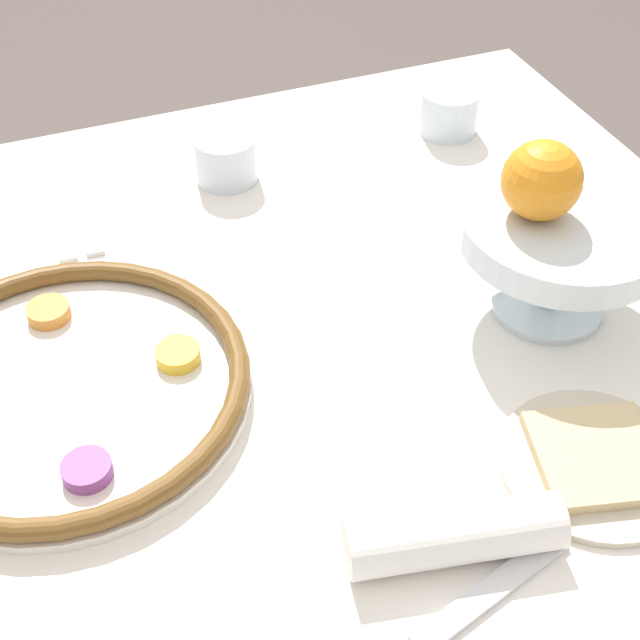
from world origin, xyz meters
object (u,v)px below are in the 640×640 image
napkin_roll (455,535)px  seder_plate (67,385)px  cup_mid (449,111)px  orange_fruit (542,180)px  bread_plate (595,461)px  fruit_stand (562,238)px  cup_near (226,158)px

napkin_roll → seder_plate: bearing=132.7°
cup_mid → orange_fruit: bearing=-105.0°
cup_mid → bread_plate: bearing=-104.1°
bread_plate → napkin_roll: bearing=-168.4°
fruit_stand → orange_fruit: size_ratio=2.67×
fruit_stand → cup_mid: (0.06, 0.35, -0.06)m
seder_plate → bread_plate: seder_plate is taller
seder_plate → napkin_roll: (0.26, -0.28, 0.01)m
orange_fruit → cup_mid: bearing=75.0°
fruit_stand → cup_mid: size_ratio=2.65×
bread_plate → seder_plate: bearing=149.0°
bread_plate → cup_near: 0.57m
seder_plate → fruit_stand: fruit_stand is taller
cup_near → cup_mid: same height
cup_near → cup_mid: size_ratio=1.00×
cup_mid → fruit_stand: bearing=-100.5°
bread_plate → cup_mid: bearing=75.9°
seder_plate → napkin_roll: napkin_roll is taller
napkin_roll → bread_plate: bearing=11.6°
bread_plate → fruit_stand: bearing=69.6°
fruit_stand → napkin_roll: 0.32m
orange_fruit → bread_plate: 0.26m
cup_near → cup_mid: bearing=0.4°
fruit_stand → bread_plate: (-0.07, -0.19, -0.08)m
cup_near → napkin_roll: bearing=-88.7°
orange_fruit → napkin_roll: 0.34m
fruit_stand → cup_near: bearing=124.4°
seder_plate → cup_near: (0.24, 0.29, 0.01)m
fruit_stand → cup_near: fruit_stand is taller
seder_plate → napkin_roll: bearing=-47.3°
bread_plate → cup_near: size_ratio=2.18×
napkin_roll → cup_near: size_ratio=2.33×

